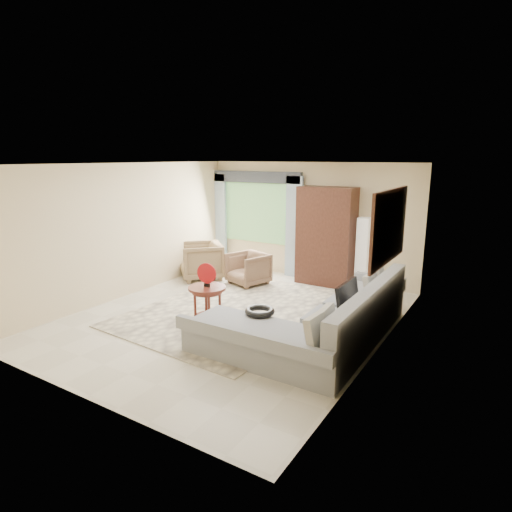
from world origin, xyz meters
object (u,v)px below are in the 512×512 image
Objects in this scene: sectional_sofa at (326,326)px; armchair_right at (248,269)px; armchair_left at (201,261)px; coffee_table at (207,304)px; tv_screen at (348,298)px; potted_plant at (210,257)px; floor_lamp at (363,254)px; armoire at (326,236)px.

sectional_sofa is 3.27m from armchair_right.
armchair_left is 1.19× the size of armchair_right.
coffee_table is 2.28m from armchair_right.
coffee_table is at bearing -173.21° from sectional_sofa.
tv_screen reaches higher than potted_plant.
armchair_right reaches higher than potted_plant.
coffee_table is 3.59m from floor_lamp.
tv_screen is 0.97× the size of armchair_right.
sectional_sofa is 4.17m from armchair_left.
armoire is (0.78, 3.14, 0.72)m from coffee_table.
sectional_sofa is 4.95m from potted_plant.
tv_screen reaches higher than sectional_sofa.
sectional_sofa is 5.88× the size of potted_plant.
armoire is (2.53, 1.11, 0.63)m from armchair_left.
tv_screen is 4.37m from armchair_left.
sectional_sofa is at bearing -152.07° from tv_screen.
potted_plant is at bearing -175.06° from floor_lamp.
armoire is 1.40× the size of floor_lamp.
coffee_table is (-2.01, -0.24, 0.04)m from sectional_sofa.
armchair_right is at bearing 143.23° from sectional_sofa.
armchair_left is 0.96m from potted_plant.
sectional_sofa is at bearing 6.79° from coffee_table.
armoire reaches higher than potted_plant.
potted_plant is (-4.19, 2.63, 0.01)m from sectional_sofa.
armchair_right reaches higher than coffee_table.
tv_screen is 5.12m from potted_plant.
armoire is at bearing -175.71° from floor_lamp.
coffee_table is at bearing -116.24° from floor_lamp.
sectional_sofa is 2.31× the size of floor_lamp.
coffee_table is 3.61m from potted_plant.
tv_screen is 3.43m from armchair_right.
coffee_table is 3.31m from armoire.
armoire is at bearing 67.32° from armchair_left.
tv_screen is at bearing -29.20° from potted_plant.
floor_lamp is at bearing 43.08° from armchair_right.
armchair_left is 1.16m from armchair_right.
floor_lamp is (2.18, 1.00, 0.40)m from armchair_right.
armchair_left is at bearing 130.99° from coffee_table.
sectional_sofa is 5.55× the size of coffee_table.
armchair_right is (-2.88, 1.81, -0.37)m from tv_screen.
armchair_left is at bearing 154.66° from sectional_sofa.
tv_screen is 1.19× the size of coffee_table.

